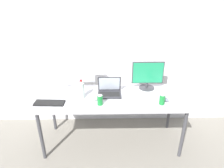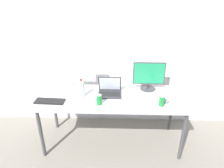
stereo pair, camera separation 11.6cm
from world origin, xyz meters
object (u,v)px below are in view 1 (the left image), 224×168
monitor_center (148,75)px  keyboard_main (49,103)px  mouse_by_keyboard (95,98)px  mouse_by_laptop (166,99)px  work_desk (112,100)px  monitor_left (77,74)px  water_bottle (82,90)px  soda_can_near_keyboard (162,100)px  soda_can_by_laptop (100,100)px  laptop_silver (109,90)px

monitor_center → keyboard_main: (-1.25, -0.39, -0.19)m
monitor_center → mouse_by_keyboard: monitor_center is taller
mouse_by_keyboard → mouse_by_laptop: bearing=5.2°
work_desk → monitor_left: 0.59m
monitor_left → water_bottle: size_ratio=1.88×
monitor_center → soda_can_near_keyboard: size_ratio=3.40×
soda_can_by_laptop → keyboard_main: bearing=177.0°
work_desk → keyboard_main: size_ratio=5.22×
work_desk → water_bottle: 0.42m
work_desk → keyboard_main: 0.78m
mouse_by_laptop → mouse_by_keyboard: bearing=163.1°
water_bottle → soda_can_near_keyboard: (0.98, -0.18, -0.05)m
monitor_center → monitor_left: bearing=-179.7°
work_desk → mouse_by_laptop: (0.67, -0.12, 0.08)m
mouse_by_keyboard → water_bottle: size_ratio=0.37×
soda_can_near_keyboard → mouse_by_laptop: bearing=48.5°
keyboard_main → mouse_by_keyboard: size_ratio=3.90×
monitor_left → laptop_silver: 0.49m
monitor_center → water_bottle: size_ratio=1.71×
monitor_left → water_bottle: 0.28m
laptop_silver → keyboard_main: (-0.73, -0.23, -0.05)m
mouse_by_keyboard → keyboard_main: bearing=-164.1°
work_desk → monitor_center: bearing=25.1°
work_desk → keyboard_main: keyboard_main is taller
monitor_left → monitor_center: (0.95, 0.01, -0.03)m
laptop_silver → soda_can_by_laptop: size_ratio=2.38×
mouse_by_laptop → water_bottle: 1.06m
work_desk → water_bottle: size_ratio=7.51×
water_bottle → mouse_by_laptop: bearing=-5.4°
mouse_by_keyboard → soda_can_near_keyboard: size_ratio=0.73×
monitor_left → soda_can_by_laptop: monitor_left is taller
keyboard_main → soda_can_near_keyboard: 1.36m
keyboard_main → mouse_by_laptop: (1.43, 0.04, 0.01)m
keyboard_main → water_bottle: size_ratio=1.44×
monitor_left → soda_can_by_laptop: 0.55m
monitor_center → keyboard_main: size_ratio=1.19×
monitor_center → laptop_silver: bearing=-163.4°
work_desk → monitor_center: monitor_center is taller
mouse_by_keyboard → soda_can_near_keyboard: soda_can_near_keyboard is taller
keyboard_main → soda_can_by_laptop: soda_can_by_laptop is taller
mouse_by_laptop → soda_can_by_laptop: bearing=170.8°
water_bottle → soda_can_near_keyboard: 1.00m
monitor_left → mouse_by_keyboard: size_ratio=5.08×
work_desk → soda_can_near_keyboard: soda_can_near_keyboard is taller
monitor_left → monitor_center: 0.95m
laptop_silver → mouse_by_keyboard: bearing=-140.3°
laptop_silver → mouse_by_keyboard: size_ratio=3.24×
laptop_silver → water_bottle: bearing=-165.5°
monitor_left → laptop_silver: size_ratio=1.57×
keyboard_main → monitor_left: bearing=54.7°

